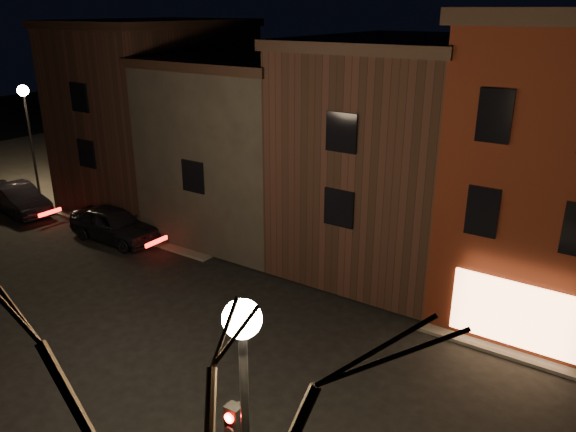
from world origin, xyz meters
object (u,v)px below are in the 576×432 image
object	(u,v)px
parked_car_a	(114,224)
parked_car_b	(18,199)
street_lamp_near	(244,382)
street_lamp_far	(26,111)

from	to	relation	value
parked_car_a	parked_car_b	bearing A→B (deg)	91.84
street_lamp_near	parked_car_a	size ratio (longest dim) A/B	1.34
street_lamp_far	parked_car_a	size ratio (longest dim) A/B	1.34
parked_car_a	parked_car_b	size ratio (longest dim) A/B	0.99
parked_car_a	parked_car_b	xyz separation A→B (m)	(-7.41, -0.38, -0.02)
street_lamp_far	parked_car_b	size ratio (longest dim) A/B	1.33
street_lamp_far	parked_car_a	xyz separation A→B (m)	(8.75, -1.70, -4.35)
street_lamp_near	street_lamp_far	xyz separation A→B (m)	(-25.20, 12.20, 0.00)
street_lamp_near	parked_car_b	bearing A→B (deg)	157.02
street_lamp_near	parked_car_b	size ratio (longest dim) A/B	1.33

